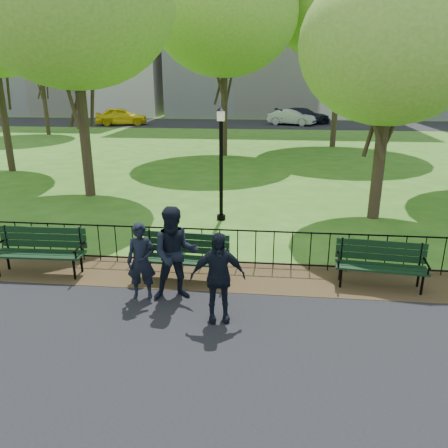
# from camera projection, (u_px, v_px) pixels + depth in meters

# --- Properties ---
(ground) EXTENTS (120.00, 120.00, 0.00)m
(ground) POSITION_uv_depth(u_px,v_px,m) (175.00, 309.00, 8.08)
(ground) COLOR #326A1C
(dirt_strip) EXTENTS (60.00, 1.60, 0.01)m
(dirt_strip) POSITION_uv_depth(u_px,v_px,m) (190.00, 274.00, 9.49)
(dirt_strip) COLOR #3C2E18
(dirt_strip) RESTS_ON ground
(far_street) EXTENTS (70.00, 9.00, 0.01)m
(far_street) POSITION_uv_depth(u_px,v_px,m) (254.00, 124.00, 41.09)
(far_street) COLOR black
(far_street) RESTS_ON ground
(iron_fence) EXTENTS (24.06, 0.06, 1.00)m
(iron_fence) POSITION_uv_depth(u_px,v_px,m) (193.00, 245.00, 9.81)
(iron_fence) COLOR black
(iron_fence) RESTS_ON ground
(park_bench_main) EXTENTS (2.03, 0.70, 1.06)m
(park_bench_main) POSITION_uv_depth(u_px,v_px,m) (170.00, 251.00, 9.11)
(park_bench_main) COLOR black
(park_bench_main) RESTS_ON ground
(park_bench_left_a) EXTENTS (1.95, 0.66, 1.09)m
(park_bench_left_a) POSITION_uv_depth(u_px,v_px,m) (40.00, 246.00, 9.39)
(park_bench_left_a) COLOR black
(park_bench_left_a) RESTS_ON ground
(park_bench_right_a) EXTENTS (1.82, 0.73, 1.01)m
(park_bench_right_a) POSITION_uv_depth(u_px,v_px,m) (381.00, 260.00, 8.81)
(park_bench_right_a) COLOR black
(park_bench_right_a) RESTS_ON ground
(lamppost) EXTENTS (0.30, 0.30, 3.30)m
(lamppost) POSITION_uv_depth(u_px,v_px,m) (221.00, 160.00, 12.62)
(lamppost) COLOR black
(lamppost) RESTS_ON ground
(tree_near_e) EXTENTS (5.08, 5.08, 7.08)m
(tree_near_e) POSITION_uv_depth(u_px,v_px,m) (392.00, 45.00, 11.83)
(tree_near_e) COLOR #2D2116
(tree_near_e) RESTS_ON ground
(tree_far_c) EXTENTS (7.49, 7.49, 10.44)m
(tree_far_c) POSITION_uv_depth(u_px,v_px,m) (224.00, 12.00, 21.97)
(tree_far_c) COLOR #2D2116
(tree_far_c) RESTS_ON ground
(tree_far_w) EXTENTS (7.18, 7.18, 10.01)m
(tree_far_w) POSITION_uv_depth(u_px,v_px,m) (36.00, 36.00, 31.16)
(tree_far_w) COLOR #2D2116
(tree_far_w) RESTS_ON ground
(person_left) EXTENTS (0.59, 0.43, 1.50)m
(person_left) POSITION_uv_depth(u_px,v_px,m) (141.00, 261.00, 8.26)
(person_left) COLOR black
(person_left) RESTS_ON asphalt_path
(person_mid) EXTENTS (0.97, 0.66, 1.83)m
(person_mid) POSITION_uv_depth(u_px,v_px,m) (175.00, 254.00, 8.19)
(person_mid) COLOR black
(person_mid) RESTS_ON asphalt_path
(person_right) EXTENTS (1.01, 0.58, 1.62)m
(person_right) POSITION_uv_depth(u_px,v_px,m) (218.00, 277.00, 7.46)
(person_right) COLOR black
(person_right) RESTS_ON asphalt_path
(taxi) EXTENTS (4.92, 2.94, 1.57)m
(taxi) POSITION_uv_depth(u_px,v_px,m) (121.00, 116.00, 39.78)
(taxi) COLOR yellow
(taxi) RESTS_ON far_street
(sedan_silver) EXTENTS (4.52, 2.87, 1.41)m
(sedan_silver) POSITION_uv_depth(u_px,v_px,m) (292.00, 117.00, 39.72)
(sedan_silver) COLOR #B4B7BC
(sedan_silver) RESTS_ON far_street
(sedan_dark) EXTENTS (5.53, 3.54, 1.49)m
(sedan_dark) POSITION_uv_depth(u_px,v_px,m) (303.00, 116.00, 40.60)
(sedan_dark) COLOR black
(sedan_dark) RESTS_ON far_street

